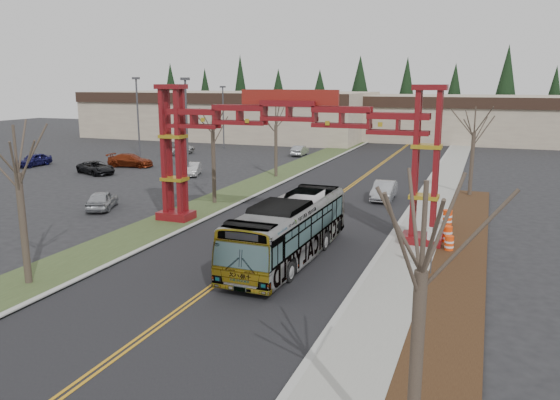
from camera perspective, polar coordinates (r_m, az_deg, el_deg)
The scene contains 34 objects.
ground at distance 19.01m, azimuth -18.91°, elevation -16.75°, with size 200.00×200.00×0.00m, color black.
road at distance 40.17m, azimuth 4.33°, elevation -0.80°, with size 12.00×110.00×0.02m, color black.
lane_line_left at distance 40.20m, azimuth 4.17°, elevation -0.76°, with size 0.12×100.00×0.01m, color #C18516.
lane_line_right at distance 40.13m, azimuth 4.50°, elevation -0.79°, with size 0.12×100.00×0.01m, color #C18516.
curb_right at distance 38.90m, azimuth 13.05°, elevation -1.41°, with size 0.30×110.00×0.15m, color #ABACA6.
sidewalk_right at distance 38.74m, azimuth 15.17°, elevation -1.58°, with size 2.60×110.00×0.14m, color gray.
landscape_strip at distance 24.26m, azimuth 17.54°, elevation -10.03°, with size 2.60×50.00×0.12m, color black.
grass_median at distance 43.06m, azimuth -5.91°, elevation 0.09°, with size 4.00×110.00×0.08m, color #344422.
curb_left at distance 42.27m, azimuth -3.67°, elevation -0.05°, with size 0.30×110.00×0.15m, color #ABACA6.
gateway_arch at distance 32.64m, azimuth 0.94°, elevation 6.87°, with size 18.20×1.60×8.90m.
retail_building_west at distance 94.11m, azimuth -5.06°, elevation 8.92°, with size 46.00×22.30×7.50m.
retail_building_east at distance 92.66m, azimuth 20.42°, elevation 8.01°, with size 38.00×20.30×7.00m.
conifer_treeline at distance 105.13m, azimuth 15.26°, elevation 10.36°, with size 116.10×5.60×13.00m.
transit_bus at distance 28.00m, azimuth 0.93°, elevation -3.14°, with size 2.69×11.50×3.20m, color #A7A9AF.
silver_sedan at distance 43.46m, azimuth 10.82°, elevation 0.98°, with size 1.53×4.40×1.45m, color #A5A8AD.
parked_car_near_a at distance 41.52m, azimuth -18.10°, elevation 0.01°, with size 1.62×4.02×1.37m, color #A5A8AC.
parked_car_near_b at distance 54.82m, azimuth -9.10°, elevation 3.22°, with size 1.32×3.80×1.25m, color silver.
parked_car_near_c at distance 57.86m, azimuth -18.68°, elevation 3.22°, with size 2.14×4.64×1.29m, color black.
parked_car_mid_a at distance 61.78m, azimuth -15.36°, elevation 4.02°, with size 2.01×4.95×1.44m, color maroon.
parked_car_mid_b at distance 65.87m, azimuth -24.34°, elevation 3.85°, with size 1.68×4.17×1.42m, color #17164D.
parked_car_far_a at distance 68.92m, azimuth 2.07°, elevation 5.19°, with size 1.37×3.92×1.29m, color #95969C.
parked_car_far_b at distance 71.17m, azimuth -10.70°, elevation 5.20°, with size 2.12×4.61×1.28m, color #BDBDBD.
bare_tree_median_near at distance 26.45m, azimuth -25.71°, elevation 2.48°, with size 3.19×3.19×7.23m.
bare_tree_median_mid at distance 40.94m, azimuth -7.04°, elevation 7.01°, with size 3.03×3.03×7.42m.
bare_tree_median_far at distance 52.60m, azimuth -0.44°, elevation 7.84°, with size 3.14×3.14×7.13m.
bare_tree_right_near at distance 11.97m, azimuth 14.55°, elevation -7.37°, with size 2.95×2.95×7.04m.
bare_tree_right_far at distance 46.09m, azimuth 19.61°, elevation 6.62°, with size 3.08×3.08×7.17m.
light_pole_near at distance 53.68m, azimuth -9.75°, elevation 8.24°, with size 0.82×0.41×9.48m.
light_pole_mid at distance 68.64m, azimuth -14.65°, elevation 8.92°, with size 0.84×0.42×9.65m.
light_pole_far at distance 76.69m, azimuth -5.96°, elevation 9.07°, with size 0.74×0.37×8.57m.
street_sign at distance 26.67m, azimuth 15.63°, elevation -4.17°, with size 0.51×0.24×2.36m.
barrel_south at distance 30.95m, azimuth 17.25°, elevation -4.42°, with size 0.49×0.49×0.90m.
barrel_mid at distance 32.49m, azimuth 17.07°, elevation -3.51°, with size 0.56×0.56×1.03m.
barrel_north at distance 36.25m, azimuth 17.08°, elevation -1.86°, with size 0.59×0.59×1.09m.
Camera 1 is at (11.11, -12.54, 8.98)m, focal length 35.00 mm.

